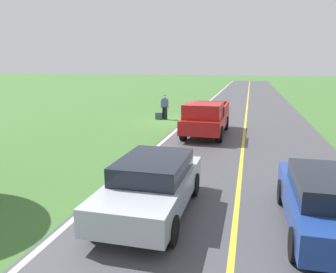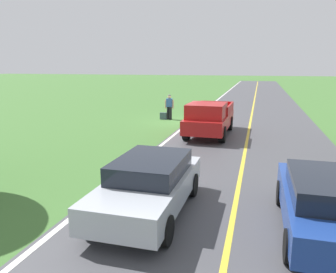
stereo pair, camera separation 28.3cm
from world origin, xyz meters
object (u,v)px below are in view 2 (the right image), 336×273
at_px(hitchhiker_walking, 169,105).
at_px(pickup_truck_passing, 209,118).
at_px(sedan_ahead_same_lane, 149,184).
at_px(sedan_mid_oncoming, 328,203).
at_px(suitcase_carried, 163,116).

height_order(hitchhiker_walking, pickup_truck_passing, pickup_truck_passing).
bearing_deg(hitchhiker_walking, sedan_ahead_same_lane, 103.16).
bearing_deg(sedan_ahead_same_lane, sedan_mid_oncoming, 178.98).
height_order(pickup_truck_passing, sedan_mid_oncoming, pickup_truck_passing).
distance_m(suitcase_carried, sedan_mid_oncoming, 16.44).
relative_size(suitcase_carried, pickup_truck_passing, 0.09).
relative_size(hitchhiker_walking, sedan_mid_oncoming, 0.40).
xyz_separation_m(suitcase_carried, sedan_mid_oncoming, (-7.95, 14.38, 0.52)).
bearing_deg(sedan_ahead_same_lane, pickup_truck_passing, -90.44).
relative_size(hitchhiker_walking, pickup_truck_passing, 0.32).
bearing_deg(sedan_mid_oncoming, suitcase_carried, -61.08).
bearing_deg(suitcase_carried, pickup_truck_passing, 36.04).
bearing_deg(pickup_truck_passing, sedan_mid_oncoming, 112.50).
height_order(hitchhiker_walking, sedan_ahead_same_lane, hitchhiker_walking).
height_order(suitcase_carried, sedan_ahead_same_lane, sedan_ahead_same_lane).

